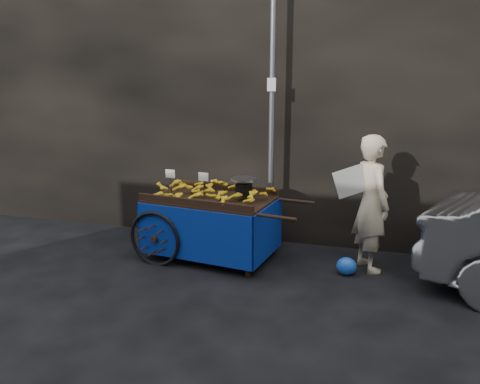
% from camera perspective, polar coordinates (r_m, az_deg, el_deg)
% --- Properties ---
extents(ground, '(80.00, 80.00, 0.00)m').
position_cam_1_polar(ground, '(6.04, -1.94, -10.60)').
color(ground, black).
rests_on(ground, ground).
extents(building_wall, '(13.50, 2.00, 5.00)m').
position_cam_1_polar(building_wall, '(7.94, 6.71, 13.71)').
color(building_wall, black).
rests_on(building_wall, ground).
extents(street_pole, '(0.12, 0.10, 4.00)m').
position_cam_1_polar(street_pole, '(6.70, 3.91, 9.57)').
color(street_pole, slate).
rests_on(street_pole, ground).
extents(banana_cart, '(2.45, 1.37, 1.27)m').
position_cam_1_polar(banana_cart, '(6.55, -3.96, -1.39)').
color(banana_cart, black).
rests_on(banana_cart, ground).
extents(vendor, '(0.86, 0.78, 1.80)m').
position_cam_1_polar(vendor, '(6.32, 15.71, -1.33)').
color(vendor, beige).
rests_on(vendor, ground).
extents(plastic_bag, '(0.26, 0.21, 0.24)m').
position_cam_1_polar(plastic_bag, '(6.28, 12.85, -8.82)').
color(plastic_bag, blue).
rests_on(plastic_bag, ground).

